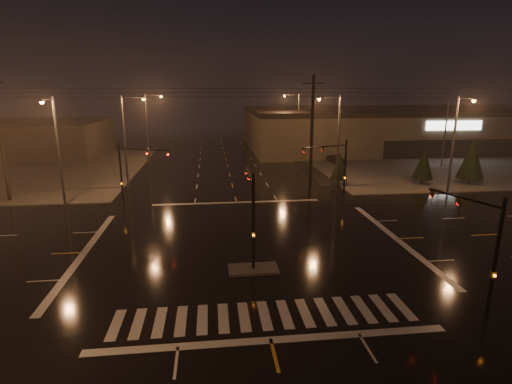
% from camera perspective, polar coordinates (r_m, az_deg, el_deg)
% --- Properties ---
extents(ground, '(140.00, 140.00, 0.00)m').
position_cam_1_polar(ground, '(28.28, -1.27, -7.63)').
color(ground, black).
rests_on(ground, ground).
extents(sidewalk_ne, '(36.00, 36.00, 0.12)m').
position_cam_1_polar(sidewalk_ne, '(65.63, 23.14, 4.06)').
color(sidewalk_ne, '#484540').
rests_on(sidewalk_ne, ground).
extents(sidewalk_nw, '(36.00, 36.00, 0.12)m').
position_cam_1_polar(sidewalk_nw, '(63.40, -32.33, 2.63)').
color(sidewalk_nw, '#484540').
rests_on(sidewalk_nw, ground).
extents(median_island, '(3.00, 1.60, 0.15)m').
position_cam_1_polar(median_island, '(24.61, -0.38, -10.96)').
color(median_island, '#484540').
rests_on(median_island, ground).
extents(crosswalk, '(15.00, 2.60, 0.01)m').
position_cam_1_polar(crosswalk, '(20.28, 1.23, -17.18)').
color(crosswalk, beige).
rests_on(crosswalk, ground).
extents(stop_bar_near, '(16.00, 0.50, 0.01)m').
position_cam_1_polar(stop_bar_near, '(18.62, 2.12, -20.39)').
color(stop_bar_near, beige).
rests_on(stop_bar_near, ground).
extents(stop_bar_far, '(16.00, 0.50, 0.01)m').
position_cam_1_polar(stop_bar_far, '(38.66, -2.80, -1.49)').
color(stop_bar_far, beige).
rests_on(stop_bar_far, ground).
extents(parking_lot, '(50.00, 24.00, 0.08)m').
position_cam_1_polar(parking_lot, '(66.61, 27.73, 3.68)').
color(parking_lot, black).
rests_on(parking_lot, ground).
extents(retail_building, '(60.20, 28.30, 7.20)m').
position_cam_1_polar(retail_building, '(81.48, 21.00, 8.77)').
color(retail_building, brown).
rests_on(retail_building, ground).
extents(commercial_block, '(30.00, 18.00, 5.60)m').
position_cam_1_polar(commercial_block, '(75.89, -32.22, 6.36)').
color(commercial_block, '#393532').
rests_on(commercial_block, ground).
extents(signal_mast_median, '(0.25, 4.59, 6.00)m').
position_cam_1_polar(signal_mast_median, '(24.15, -0.63, -2.10)').
color(signal_mast_median, black).
rests_on(signal_mast_median, ground).
extents(signal_mast_ne, '(4.84, 1.86, 6.00)m').
position_cam_1_polar(signal_mast_ne, '(38.74, 11.42, 4.02)').
color(signal_mast_ne, black).
rests_on(signal_mast_ne, ground).
extents(signal_mast_nw, '(4.84, 1.86, 6.00)m').
position_cam_1_polar(signal_mast_nw, '(37.54, -17.42, 3.31)').
color(signal_mast_nw, black).
rests_on(signal_mast_nw, ground).
extents(signal_mast_se, '(1.55, 3.87, 6.00)m').
position_cam_1_polar(signal_mast_se, '(21.78, 29.49, -6.05)').
color(signal_mast_se, black).
rests_on(signal_mast_se, ground).
extents(streetlight_1, '(2.77, 0.32, 10.00)m').
position_cam_1_polar(streetlight_1, '(45.21, -17.94, 7.66)').
color(streetlight_1, '#38383A').
rests_on(streetlight_1, ground).
extents(streetlight_2, '(2.77, 0.32, 10.00)m').
position_cam_1_polar(streetlight_2, '(60.92, -15.09, 9.46)').
color(streetlight_2, '#38383A').
rests_on(streetlight_2, ground).
extents(streetlight_3, '(2.77, 0.32, 10.00)m').
position_cam_1_polar(streetlight_3, '(44.49, 11.32, 7.98)').
color(streetlight_3, '#38383A').
rests_on(streetlight_3, ground).
extents(streetlight_4, '(2.77, 0.32, 10.00)m').
position_cam_1_polar(streetlight_4, '(63.74, 5.81, 10.08)').
color(streetlight_4, '#38383A').
rests_on(streetlight_4, ground).
extents(streetlight_5, '(0.32, 2.77, 10.00)m').
position_cam_1_polar(streetlight_5, '(39.97, -26.60, 6.02)').
color(streetlight_5, '#38383A').
rests_on(streetlight_5, ground).
extents(streetlight_6, '(0.32, 2.77, 10.00)m').
position_cam_1_polar(streetlight_6, '(44.81, 26.64, 6.77)').
color(streetlight_6, '#38383A').
rests_on(streetlight_6, ground).
extents(utility_pole_0, '(2.20, 0.32, 12.00)m').
position_cam_1_polar(utility_pole_0, '(44.85, -32.71, 6.45)').
color(utility_pole_0, black).
rests_on(utility_pole_0, ground).
extents(utility_pole_1, '(2.20, 0.32, 12.00)m').
position_cam_1_polar(utility_pole_1, '(41.66, 7.97, 8.14)').
color(utility_pole_1, black).
rests_on(utility_pole_1, ground).
extents(conifer_0, '(2.00, 2.00, 3.82)m').
position_cam_1_polar(conifer_0, '(46.03, 11.81, 3.70)').
color(conifer_0, black).
rests_on(conifer_0, ground).
extents(conifer_1, '(2.24, 2.24, 4.20)m').
position_cam_1_polar(conifer_1, '(49.27, 22.85, 3.79)').
color(conifer_1, black).
rests_on(conifer_1, ground).
extents(conifer_2, '(2.90, 2.90, 5.24)m').
position_cam_1_polar(conifer_2, '(51.69, 28.45, 4.21)').
color(conifer_2, black).
rests_on(conifer_2, ground).
extents(car_parked, '(2.47, 4.18, 1.33)m').
position_cam_1_polar(car_parked, '(59.87, 11.43, 4.63)').
color(car_parked, black).
rests_on(car_parked, ground).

